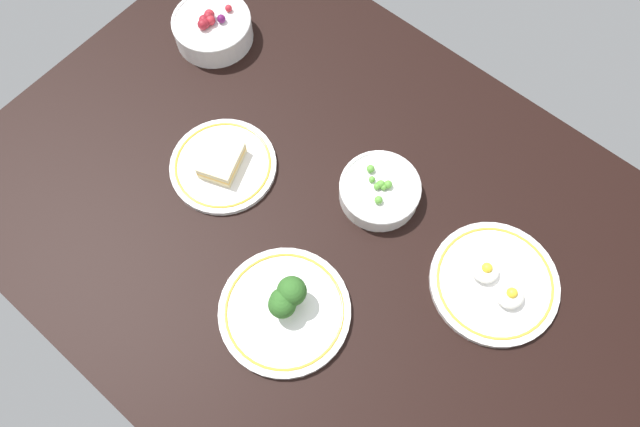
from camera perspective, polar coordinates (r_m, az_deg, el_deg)
The scene contains 6 objects.
dining_table at distance 112.16cm, azimuth 0.00°, elevation -0.81°, with size 129.11×94.62×4.00cm, color black.
plate_eggs at distance 109.37cm, azimuth 16.41°, elevation -6.37°, with size 22.79×22.79×4.79cm.
plate_broccoli at distance 102.83cm, azimuth -3.37°, elevation -9.00°, with size 22.91×22.91×8.71cm.
bowl_berries at distance 131.90cm, azimuth -10.25°, elevation 17.12°, with size 16.50×16.50×7.45cm.
bowl_peas at distance 110.66cm, azimuth 5.74°, elevation 2.23°, with size 15.15×15.15×5.36cm.
plate_sandwich at distance 115.36cm, azimuth -9.29°, elevation 4.67°, with size 20.45×20.45×4.31cm.
Camera 1 is at (-27.76, 32.90, 105.57)cm, focal length 33.39 mm.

